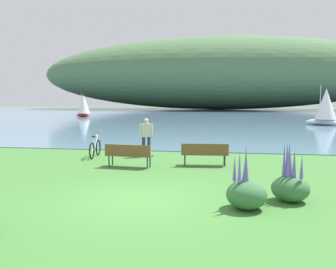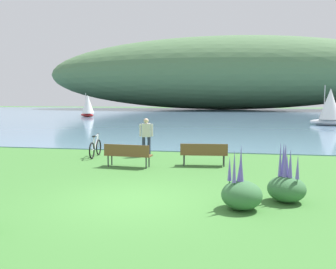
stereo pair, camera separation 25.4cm
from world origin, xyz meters
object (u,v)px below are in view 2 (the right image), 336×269
at_px(sailboat_nearest_to_shore, 330,106).
at_px(sailboat_mid_bay, 88,106).
at_px(park_bench_further_along, 204,153).
at_px(bicycle_leaning_near_bench, 95,148).
at_px(person_at_shoreline, 146,135).
at_px(park_bench_near_camera, 128,154).

distance_m(sailboat_nearest_to_shore, sailboat_mid_bay, 30.90).
xyz_separation_m(park_bench_further_along, bicycle_leaning_near_bench, (-4.91, 1.29, -0.12)).
distance_m(person_at_shoreline, sailboat_mid_bay, 35.42).
relative_size(sailboat_nearest_to_shore, sailboat_mid_bay, 1.15).
relative_size(park_bench_further_along, bicycle_leaning_near_bench, 1.04).
bearing_deg(bicycle_leaning_near_bench, park_bench_near_camera, -44.31).
relative_size(park_bench_near_camera, park_bench_further_along, 1.00).
xyz_separation_m(park_bench_near_camera, sailboat_nearest_to_shore, (12.97, 23.27, 1.33)).
xyz_separation_m(park_bench_near_camera, person_at_shoreline, (0.09, 2.62, 0.46)).
bearing_deg(person_at_shoreline, sailboat_mid_bay, 116.88).
xyz_separation_m(park_bench_further_along, sailboat_mid_bay, (-18.74, 33.45, 1.09)).
height_order(person_at_shoreline, sailboat_nearest_to_shore, sailboat_nearest_to_shore).
height_order(park_bench_near_camera, sailboat_nearest_to_shore, sailboat_nearest_to_shore).
bearing_deg(park_bench_further_along, park_bench_near_camera, -164.92).
bearing_deg(park_bench_near_camera, person_at_shoreline, 87.99).
distance_m(park_bench_near_camera, sailboat_mid_bay, 37.75).
distance_m(bicycle_leaning_near_bench, person_at_shoreline, 2.34).
bearing_deg(bicycle_leaning_near_bench, sailboat_mid_bay, 113.26).
bearing_deg(park_bench_further_along, person_at_shoreline, 145.68).
relative_size(park_bench_further_along, sailboat_mid_bay, 0.55).
height_order(bicycle_leaning_near_bench, sailboat_nearest_to_shore, sailboat_nearest_to_shore).
bearing_deg(sailboat_mid_bay, park_bench_further_along, -60.74).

